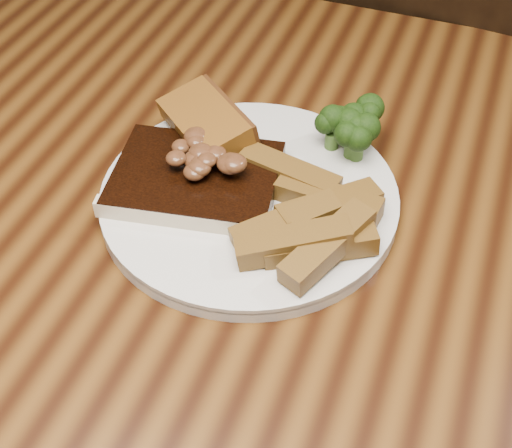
{
  "coord_description": "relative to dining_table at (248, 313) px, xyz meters",
  "views": [
    {
      "loc": [
        0.15,
        -0.39,
        1.21
      ],
      "look_at": [
        0.01,
        0.0,
        0.78
      ],
      "focal_mm": 50.0,
      "sensor_mm": 36.0,
      "label": 1
    }
  ],
  "objects": [
    {
      "name": "dining_table",
      "position": [
        0.0,
        0.0,
        0.0
      ],
      "size": [
        1.6,
        0.9,
        0.75
      ],
      "color": "#533110",
      "rests_on": "ground"
    },
    {
      "name": "chair_far",
      "position": [
        0.08,
        0.58,
        -0.2
      ],
      "size": [
        0.44,
        0.44,
        0.84
      ],
      "rotation": [
        0.0,
        0.0,
        3.04
      ],
      "color": "black",
      "rests_on": "ground"
    },
    {
      "name": "plate",
      "position": [
        -0.02,
        0.05,
        0.1
      ],
      "size": [
        0.32,
        0.32,
        0.01
      ],
      "primitive_type": "cylinder",
      "rotation": [
        0.0,
        0.0,
        0.16
      ],
      "color": "silver",
      "rests_on": "dining_table"
    },
    {
      "name": "steak",
      "position": [
        -0.07,
        0.04,
        0.12
      ],
      "size": [
        0.17,
        0.14,
        0.02
      ],
      "primitive_type": "cube",
      "rotation": [
        0.0,
        0.0,
        0.17
      ],
      "color": "black",
      "rests_on": "plate"
    },
    {
      "name": "steak_bone",
      "position": [
        -0.07,
        -0.01,
        0.11
      ],
      "size": [
        0.14,
        0.04,
        0.02
      ],
      "primitive_type": "cube",
      "rotation": [
        0.0,
        0.0,
        0.17
      ],
      "color": "beige",
      "rests_on": "plate"
    },
    {
      "name": "mushroom_pile",
      "position": [
        -0.06,
        0.05,
        0.14
      ],
      "size": [
        0.07,
        0.07,
        0.03
      ],
      "primitive_type": null,
      "color": "brown",
      "rests_on": "steak"
    },
    {
      "name": "garlic_bread",
      "position": [
        -0.08,
        0.11,
        0.12
      ],
      "size": [
        0.11,
        0.1,
        0.02
      ],
      "primitive_type": "cube",
      "rotation": [
        0.0,
        0.0,
        -0.68
      ],
      "color": "brown",
      "rests_on": "plate"
    },
    {
      "name": "potato_wedges",
      "position": [
        0.04,
        0.04,
        0.12
      ],
      "size": [
        0.13,
        0.13,
        0.02
      ],
      "primitive_type": null,
      "color": "brown",
      "rests_on": "plate"
    },
    {
      "name": "broccoli_cluster",
      "position": [
        0.04,
        0.14,
        0.12
      ],
      "size": [
        0.08,
        0.08,
        0.04
      ],
      "primitive_type": null,
      "color": "#1C360C",
      "rests_on": "plate"
    }
  ]
}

